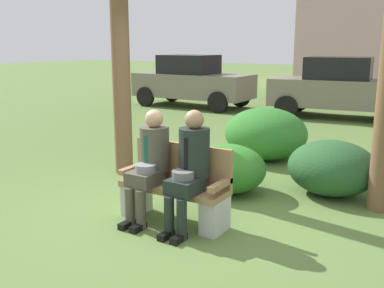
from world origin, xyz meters
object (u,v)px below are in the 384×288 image
at_px(seated_man_right, 190,165).
at_px(parked_car_near, 192,81).
at_px(shrub_far_lawn, 228,168).
at_px(park_bench, 176,188).
at_px(seated_man_left, 150,160).
at_px(shrub_near_bench, 266,134).
at_px(parked_car_far, 342,88).
at_px(shrub_mid_lawn, 332,168).

distance_m(seated_man_right, parked_car_near, 9.98).
bearing_deg(parked_car_near, shrub_far_lawn, -54.88).
distance_m(seated_man_right, shrub_far_lawn, 1.44).
bearing_deg(park_bench, seated_man_left, -155.61).
distance_m(park_bench, shrub_near_bench, 3.23).
height_order(parked_car_near, parked_car_far, same).
distance_m(parked_car_near, parked_car_far, 4.75).
relative_size(shrub_mid_lawn, parked_car_far, 0.30).
bearing_deg(shrub_near_bench, seated_man_right, -81.43).
xyz_separation_m(seated_man_right, shrub_far_lawn, (-0.24, 1.36, -0.40)).
distance_m(seated_man_right, shrub_mid_lawn, 2.29).
xyz_separation_m(seated_man_left, shrub_far_lawn, (0.30, 1.37, -0.38)).
xyz_separation_m(shrub_near_bench, parked_car_near, (-4.75, 5.15, 0.37)).
bearing_deg(shrub_mid_lawn, parked_car_near, 134.08).
height_order(seated_man_left, parked_car_near, parked_car_near).
relative_size(seated_man_right, parked_car_far, 0.33).
bearing_deg(seated_man_left, shrub_near_bench, 89.41).
bearing_deg(parked_car_far, park_bench, -88.42).
distance_m(park_bench, seated_man_left, 0.44).
relative_size(seated_man_right, parked_car_near, 0.34).
relative_size(seated_man_right, shrub_far_lawn, 1.24).
height_order(park_bench, parked_car_far, parked_car_far).
xyz_separation_m(park_bench, shrub_mid_lawn, (1.29, 1.90, -0.02)).
bearing_deg(seated_man_left, shrub_mid_lawn, 52.34).
relative_size(shrub_near_bench, parked_car_far, 0.36).
bearing_deg(parked_car_far, seated_man_right, -86.70).
xyz_separation_m(shrub_near_bench, parked_car_far, (0.00, 5.35, 0.37)).
bearing_deg(seated_man_right, park_bench, 155.60).
bearing_deg(shrub_near_bench, parked_car_near, 132.68).
relative_size(seated_man_left, parked_car_near, 0.33).
bearing_deg(shrub_mid_lawn, parked_car_far, 102.84).
relative_size(seated_man_left, shrub_near_bench, 0.87).
height_order(seated_man_left, parked_car_far, parked_car_far).
distance_m(seated_man_right, parked_car_far, 8.71).
height_order(seated_man_right, shrub_mid_lawn, seated_man_right).
distance_m(shrub_far_lawn, parked_car_near, 8.73).
distance_m(seated_man_left, shrub_far_lawn, 1.45).
height_order(shrub_far_lawn, parked_car_near, parked_car_near).
height_order(shrub_near_bench, shrub_far_lawn, shrub_near_bench).
xyz_separation_m(park_bench, parked_car_near, (-4.99, 8.37, 0.45)).
bearing_deg(seated_man_left, seated_man_right, 0.40).
bearing_deg(seated_man_right, parked_car_far, 93.30).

